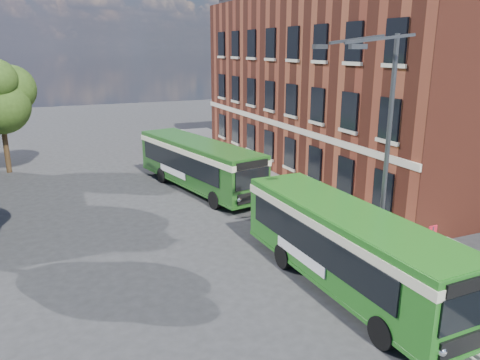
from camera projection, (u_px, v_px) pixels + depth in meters
name	position (u px, v px, depth m)	size (l,w,h in m)	color
ground	(239.00, 270.00, 18.58)	(120.00, 120.00, 0.00)	#27272A
pavement	(293.00, 192.00, 28.29)	(6.00, 48.00, 0.15)	gray
kerb_line	(247.00, 200.00, 27.15)	(0.12, 48.00, 0.01)	beige
brick_office	(355.00, 71.00, 32.61)	(12.10, 26.00, 14.20)	maroon
street_lamp	(380.00, 152.00, 17.35)	(2.96, 2.38, 9.00)	#3C3E41
bus_stop_sign	(430.00, 252.00, 16.59)	(0.35, 0.08, 2.52)	#3C3E41
bus_front	(346.00, 242.00, 16.69)	(2.89, 10.61, 3.02)	#1F631A
bus_rear	(198.00, 161.00, 28.64)	(4.81, 11.35, 3.02)	#1E5219
pedestrian_a	(365.00, 242.00, 18.87)	(0.60, 0.39, 1.64)	black
pedestrian_b	(419.00, 253.00, 17.62)	(0.90, 0.70, 1.84)	black
tree_right	(0.00, 96.00, 31.66)	(4.65, 4.43, 7.86)	#322212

